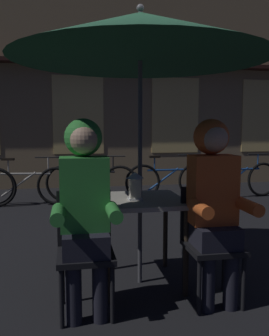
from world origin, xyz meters
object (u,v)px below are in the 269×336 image
chair_right (210,237)px  person_right_hooded (214,193)px  bicycle_second (26,185)px  lantern (135,185)px  bicycle_third (91,183)px  bicycle_fifth (239,180)px  patio_umbrella (140,37)px  cafe_table (140,210)px  bicycle_fourth (169,180)px  person_left_hooded (85,197)px  chair_left (85,244)px

chair_right → person_right_hooded: (0.00, -0.06, 0.36)m
chair_right → bicycle_second: chair_right is taller
lantern → chair_right: bearing=-31.3°
bicycle_second → bicycle_third: (1.13, 0.09, 0.00)m
bicycle_second → bicycle_fifth: (3.91, -0.04, 0.00)m
patio_umbrella → chair_right: bearing=-37.5°
cafe_table → bicycle_fourth: bicycle_fourth is taller
person_left_hooded → bicycle_second: 3.94m
patio_umbrella → bicycle_second: 4.02m
cafe_table → person_right_hooded: bearing=-41.6°
chair_left → bicycle_fourth: bearing=65.9°
chair_right → person_left_hooded: bearing=-176.6°
person_left_hooded → bicycle_second: size_ratio=0.84×
chair_right → bicycle_fifth: 4.27m
cafe_table → bicycle_fourth: size_ratio=0.44×
lantern → bicycle_fifth: (2.63, 3.39, -0.51)m
person_left_hooded → chair_left: bearing=90.0°
cafe_table → bicycle_fourth: bearing=70.4°
chair_left → person_left_hooded: person_left_hooded is taller
person_right_hooded → bicycle_fourth: bearing=79.0°
lantern → bicycle_fifth: lantern is taller
bicycle_second → bicycle_third: 1.13m
chair_right → person_left_hooded: (-0.96, -0.06, 0.36)m
person_right_hooded → lantern: bearing=144.5°
chair_left → chair_right: (0.96, 0.00, 0.00)m
bicycle_fifth → bicycle_third: bearing=177.3°
bicycle_third → bicycle_fourth: bearing=0.7°
bicycle_third → bicycle_fourth: size_ratio=0.98×
person_right_hooded → bicycle_second: size_ratio=0.84×
person_left_hooded → patio_umbrella: bearing=41.6°
person_right_hooded → bicycle_second: (-1.81, 3.82, -0.50)m
chair_right → bicycle_third: (-0.68, 3.85, -0.14)m
person_right_hooded → bicycle_fourth: (0.77, 3.92, -0.50)m
bicycle_fourth → bicycle_third: bearing=-179.3°
lantern → person_left_hooded: size_ratio=0.17×
lantern → chair_left: (-0.43, -0.32, -0.37)m
patio_umbrella → person_right_hooded: size_ratio=1.65×
lantern → person_right_hooded: bearing=-35.5°
cafe_table → bicycle_fifth: bearing=52.4°
lantern → person_left_hooded: person_left_hooded is taller
patio_umbrella → lantern: size_ratio=10.00×
person_right_hooded → bicycle_third: size_ratio=0.85×
patio_umbrella → bicycle_second: patio_umbrella is taller
cafe_table → bicycle_third: (-0.20, 3.48, -0.29)m
bicycle_fourth → bicycle_second: bearing=-177.6°
bicycle_third → bicycle_second: bearing=-175.6°
cafe_table → person_right_hooded: person_right_hooded is taller
lantern → person_right_hooded: size_ratio=0.17×
patio_umbrella → person_left_hooded: 1.37m
person_left_hooded → person_right_hooded: bearing=0.0°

